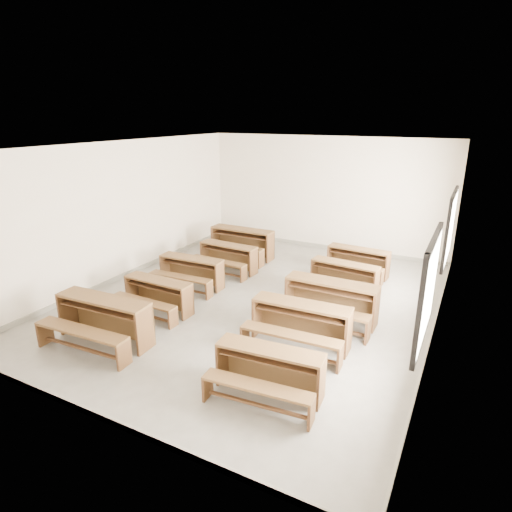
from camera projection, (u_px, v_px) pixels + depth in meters
The scene contains 11 objects.
room at pixel (260, 201), 8.36m from camera, with size 8.50×8.50×3.20m.
desk_set_0 at pixel (102, 317), 7.32m from camera, with size 1.81×1.00×0.79m.
desk_set_1 at pixel (157, 293), 8.49m from camera, with size 1.48×0.79×0.66m.
desk_set_2 at pixel (191, 270), 9.71m from camera, with size 1.54×0.85×0.68m.
desk_set_3 at pixel (227, 256), 10.69m from camera, with size 1.55×0.86×0.68m.
desk_set_4 at pixel (241, 241), 11.68m from camera, with size 1.78×0.93×0.80m.
desk_set_5 at pixel (268, 368), 5.96m from camera, with size 1.59×0.92×0.69m.
desk_set_6 at pixel (300, 321), 7.22m from camera, with size 1.71×0.94×0.76m.
desk_set_7 at pixel (330, 298), 8.07m from camera, with size 1.75×0.91×0.79m.
desk_set_8 at pixel (344, 275), 9.41m from camera, with size 1.55×0.90×0.67m.
desk_set_9 at pixel (357, 260), 10.41m from camera, with size 1.53×0.87×0.67m.
Camera 1 is at (3.83, -7.37, 3.78)m, focal length 30.00 mm.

